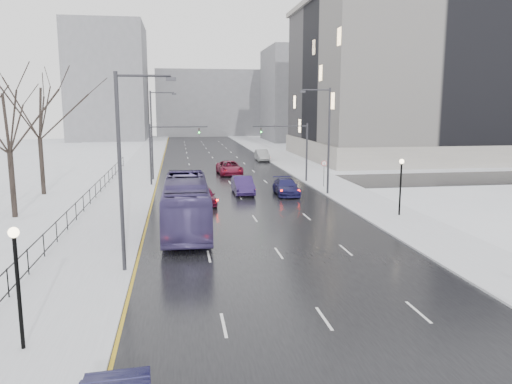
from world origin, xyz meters
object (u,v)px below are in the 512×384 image
streetlight_r_mid (327,136)px  no_uturn_sign (324,166)px  bus (186,204)px  sedan_center_near (204,196)px  sedan_right_cross (229,168)px  lamppost_r_mid (401,179)px  mast_signal_right (297,145)px  sedan_right_far (286,187)px  tree_park_d (15,218)px  lamppost_l (17,271)px  sedan_right_distant (262,155)px  streetlight_l_near (125,163)px  sedan_right_near (243,185)px  streetlight_l_far (154,131)px  tree_park_e (44,195)px  mast_signal_left (161,147)px

streetlight_r_mid → no_uturn_sign: 5.30m
bus → sedan_center_near: (1.62, 8.42, -0.99)m
sedan_center_near → sedan_right_cross: size_ratio=0.75×
lamppost_r_mid → no_uturn_sign: bearing=97.3°
streetlight_r_mid → mast_signal_right: size_ratio=1.54×
lamppost_r_mid → sedan_right_far: bearing=121.6°
tree_park_d → sedan_right_far: size_ratio=2.42×
lamppost_l → streetlight_r_mid: bearing=55.6°
mast_signal_right → bus: bearing=-122.5°
tree_park_d → lamppost_r_mid: size_ratio=2.92×
lamppost_r_mid → sedan_right_cross: bearing=112.2°
sedan_center_near → sedan_right_distant: 34.89m
bus → sedan_right_cross: bearing=78.8°
no_uturn_sign → lamppost_r_mid: bearing=-82.7°
streetlight_l_near → sedan_right_near: (8.67, 21.68, -4.74)m
sedan_right_near → streetlight_l_far: bearing=129.9°
mast_signal_right → tree_park_d: bearing=-150.9°
lamppost_r_mid → mast_signal_right: size_ratio=0.66×
sedan_right_cross → streetlight_l_near: bearing=-106.7°
tree_park_e → sedan_right_cross: size_ratio=2.26×
tree_park_e → tree_park_d: bearing=-87.7°
lamppost_l → sedan_right_far: (15.50, 28.58, -2.15)m
streetlight_l_far → tree_park_d: bearing=-118.2°
no_uturn_sign → sedan_right_distant: 26.26m
lamppost_r_mid → sedan_right_near: lamppost_r_mid is taller
lamppost_r_mid → mast_signal_right: mast_signal_right is taller
sedan_right_far → streetlight_l_far: bearing=140.1°
mast_signal_right → mast_signal_left: size_ratio=1.00×
mast_signal_right → streetlight_l_far: bearing=165.5°
streetlight_l_far → mast_signal_right: streetlight_l_far is taller
tree_park_e → sedan_right_far: tree_park_e is taller
streetlight_l_far → lamppost_r_mid: 29.30m
tree_park_d → sedan_center_near: bearing=11.6°
bus → sedan_right_far: bus is taller
sedan_right_near → lamppost_l: bearing=-111.3°
tree_park_e → sedan_right_distant: (25.40, 26.15, 0.87)m
mast_signal_right → sedan_center_near: size_ratio=1.45×
streetlight_r_mid → streetlight_l_near: same height
tree_park_d → bus: (12.70, -5.49, 1.80)m
streetlight_l_near → sedan_right_distant: streetlight_l_near is taller
no_uturn_sign → streetlight_l_near: bearing=-125.9°
mast_signal_left → sedan_center_near: 12.17m
sedan_right_near → sedan_right_far: bearing=-15.5°
streetlight_r_mid → sedan_right_distant: streetlight_r_mid is taller
mast_signal_right → no_uturn_sign: mast_signal_right is taller
tree_park_e → no_uturn_sign: (27.40, 0.00, 2.30)m
mast_signal_right → sedan_right_distant: mast_signal_right is taller
tree_park_e → bus: bearing=-49.8°
sedan_center_near → sedan_right_near: sedan_right_near is taller
streetlight_r_mid → mast_signal_right: bearing=96.0°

